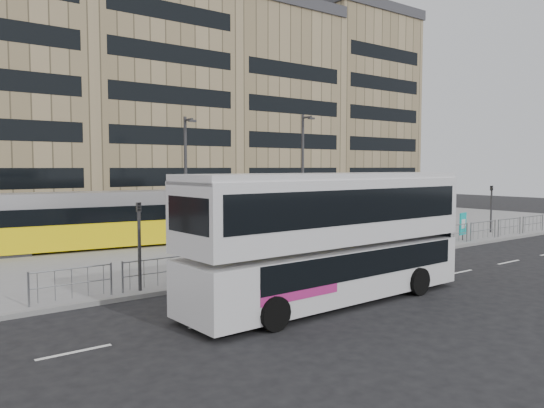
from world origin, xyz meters
TOP-DOWN VIEW (x-y plane):
  - ground at (0.00, 0.00)m, footprint 120.00×120.00m
  - plaza at (0.00, 12.00)m, footprint 64.00×24.00m
  - kerb at (0.00, 0.05)m, footprint 64.00×0.25m
  - building_row at (1.55, 34.27)m, footprint 70.40×18.40m
  - pedestrian_barrier at (2.00, 0.50)m, footprint 32.07×0.07m
  - road_markings at (1.00, -4.00)m, footprint 62.00×0.12m
  - double_decker_bus at (-5.79, -4.29)m, footprint 10.73×2.97m
  - tram at (-4.71, 10.68)m, footprint 25.61×5.63m
  - station_sign at (7.37, 2.34)m, footprint 1.94×0.43m
  - ad_panel at (9.98, 1.01)m, footprint 0.87×0.23m
  - pedestrian at (-0.69, 2.69)m, footprint 0.70×0.83m
  - traffic_light_west at (-10.37, 0.50)m, footprint 0.19×0.22m
  - traffic_light_east at (14.84, 2.08)m, footprint 0.22×0.24m
  - lamp_post_west at (-3.11, 10.61)m, footprint 0.45×1.04m
  - lamp_post_east at (5.43, 10.16)m, footprint 0.45×1.04m

SIDE VIEW (x-z plane):
  - ground at x=0.00m, z-range 0.00..0.00m
  - road_markings at x=1.00m, z-range 0.00..0.01m
  - kerb at x=0.00m, z-range -0.01..0.16m
  - plaza at x=0.00m, z-range 0.00..0.15m
  - pedestrian_barrier at x=2.00m, z-range 0.43..1.53m
  - ad_panel at x=9.98m, z-range 0.29..1.92m
  - pedestrian at x=-0.69m, z-range 0.15..2.10m
  - tram at x=-4.71m, z-range 0.15..3.16m
  - station_sign at x=7.37m, z-range 0.58..2.84m
  - traffic_light_west at x=-10.37m, z-range 0.57..3.67m
  - traffic_light_east at x=14.84m, z-range 0.57..3.67m
  - double_decker_bus at x=-5.79m, z-range 0.17..4.44m
  - lamp_post_west at x=-3.11m, z-range 0.52..7.73m
  - lamp_post_east at x=5.43m, z-range 0.52..8.32m
  - building_row at x=1.55m, z-range -2.69..28.51m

